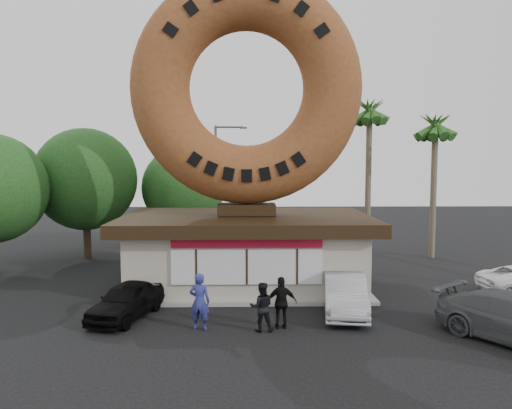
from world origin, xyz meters
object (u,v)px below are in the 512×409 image
Objects in this scene: donut_shop at (247,248)px; person_right at (282,303)px; street_lamp at (218,180)px; giant_donut at (246,89)px; car_black at (126,300)px; car_silver at (345,294)px; person_center at (262,307)px; person_left at (200,301)px.

person_right is at bearing -78.39° from donut_shop.
street_lamp reaches higher than person_right.
person_right is (1.19, -5.83, -8.05)m from giant_donut.
giant_donut is at bearing 62.19° from car_black.
giant_donut is 2.36× the size of car_silver.
donut_shop is 2.57× the size of car_silver.
car_silver is at bearing 19.28° from car_black.
person_left is at bearing -8.46° from person_center.
car_black is at bearing -15.67° from person_right.
person_right reaches higher than car_silver.
car_black is at bearing -15.87° from person_left.
street_lamp is 16.51m from person_right.
car_silver is (3.72, -4.14, -8.23)m from giant_donut.
person_left reaches higher than person_center.
giant_donut is 2.68× the size of car_black.
car_black is (-2.81, 1.30, -0.32)m from person_left.
person_left is 2.13m from person_center.
person_center is 0.93× the size of person_right.
person_left is at bearing -105.40° from donut_shop.
person_center is at bearing -81.69° from street_lamp.
car_black is (-4.43, -4.57, -1.11)m from donut_shop.
giant_donut is at bearing -81.69° from person_right.
donut_shop is 6.18m from person_center.
car_black is at bearing -169.08° from car_silver.
donut_shop is at bearing 62.09° from car_black.
person_center is at bearing -140.86° from car_silver.
person_center is 0.38× the size of car_silver.
giant_donut is at bearing -79.49° from street_lamp.
giant_donut is 11.11m from street_lamp.
person_right is 3.04m from car_silver.
car_silver is at bearing -47.99° from donut_shop.
donut_shop is at bearing 139.79° from car_silver.
donut_shop is 7.18m from giant_donut.
street_lamp is 15.66m from car_silver.
person_right is (1.19, -5.81, -0.87)m from donut_shop.
donut_shop is at bearing -81.66° from person_right.
person_left is at bearing -2.06° from person_right.
donut_shop reaches higher than person_left.
car_silver is at bearing -153.03° from person_left.
street_lamp is at bearing 100.50° from donut_shop.
street_lamp is 15.30m from car_black.
person_center is (2.11, -0.22, -0.14)m from person_left.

